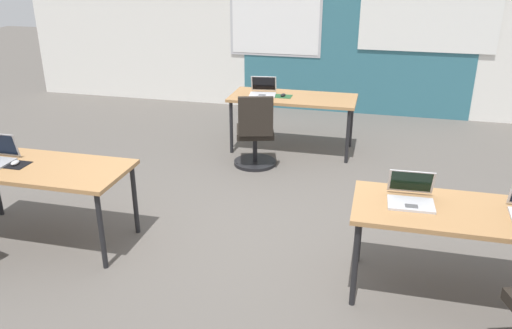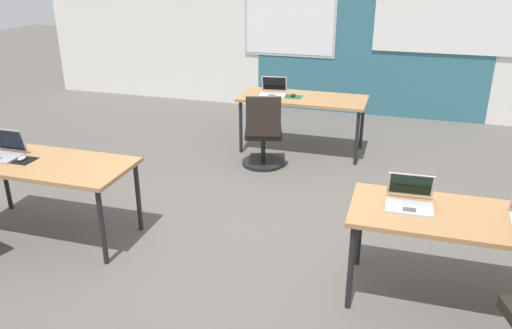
{
  "view_description": "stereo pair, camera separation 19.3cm",
  "coord_description": "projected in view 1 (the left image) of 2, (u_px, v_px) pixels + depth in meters",
  "views": [
    {
      "loc": [
        1.07,
        -4.12,
        2.42
      ],
      "look_at": [
        0.15,
        -0.37,
        0.83
      ],
      "focal_mm": 36.09,
      "sensor_mm": 36.0,
      "label": 1
    },
    {
      "loc": [
        1.25,
        -4.07,
        2.42
      ],
      "look_at": [
        0.15,
        -0.37,
        0.83
      ],
      "focal_mm": 36.09,
      "sensor_mm": 36.0,
      "label": 2
    }
  ],
  "objects": [
    {
      "name": "desk_near_right",
      "position": [
        466.0,
        218.0,
        3.68
      ],
      "size": [
        1.6,
        0.7,
        0.72
      ],
      "color": "#A37547",
      "rests_on": "ground"
    },
    {
      "name": "laptop_far_left",
      "position": [
        263.0,
        91.0,
        6.64
      ],
      "size": [
        0.37,
        0.36,
        0.22
      ],
      "rotation": [
        0.0,
        0.0,
        0.13
      ],
      "color": "silver",
      "rests_on": "desk_far_center"
    },
    {
      "name": "laptop_near_right_inner",
      "position": [
        411.0,
        196.0,
        3.77
      ],
      "size": [
        0.34,
        0.33,
        0.22
      ],
      "rotation": [
        0.0,
        0.0,
        0.03
      ],
      "color": "#B7B7BC",
      "rests_on": "desk_near_right"
    },
    {
      "name": "mouse_near_left_end",
      "position": [
        15.0,
        163.0,
        4.44
      ],
      "size": [
        0.07,
        0.11,
        0.03
      ],
      "color": "#B2B2B7",
      "rests_on": "mousepad_near_left_end"
    },
    {
      "name": "mouse_far_left",
      "position": [
        283.0,
        95.0,
        6.55
      ],
      "size": [
        0.07,
        0.11,
        0.03
      ],
      "color": "black",
      "rests_on": "mousepad_far_left"
    },
    {
      "name": "chair_far_left",
      "position": [
        255.0,
        137.0,
        6.15
      ],
      "size": [
        0.54,
        0.59,
        0.92
      ],
      "rotation": [
        0.0,
        0.0,
        3.42
      ],
      "color": "black",
      "rests_on": "ground"
    },
    {
      "name": "desk_near_left",
      "position": [
        38.0,
        172.0,
        4.45
      ],
      "size": [
        1.6,
        0.7,
        0.72
      ],
      "color": "#A37547",
      "rests_on": "ground"
    },
    {
      "name": "ground_plane",
      "position": [
        250.0,
        229.0,
        4.86
      ],
      "size": [
        24.0,
        24.0,
        0.0
      ],
      "color": "#56514C"
    },
    {
      "name": "mousepad_near_left_end",
      "position": [
        15.0,
        165.0,
        4.45
      ],
      "size": [
        0.22,
        0.19,
        0.0
      ],
      "color": "black",
      "rests_on": "desk_near_left"
    },
    {
      "name": "desk_far_center",
      "position": [
        293.0,
        101.0,
        6.58
      ],
      "size": [
        1.6,
        0.7,
        0.72
      ],
      "color": "#A37547",
      "rests_on": "ground"
    },
    {
      "name": "back_wall_assembly",
      "position": [
        318.0,
        22.0,
        8.08
      ],
      "size": [
        10.0,
        0.27,
        2.8
      ],
      "color": "silver",
      "rests_on": "ground"
    },
    {
      "name": "mousepad_far_left",
      "position": [
        283.0,
        96.0,
        6.56
      ],
      "size": [
        0.22,
        0.19,
        0.0
      ],
      "color": "#23512D",
      "rests_on": "desk_far_center"
    }
  ]
}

